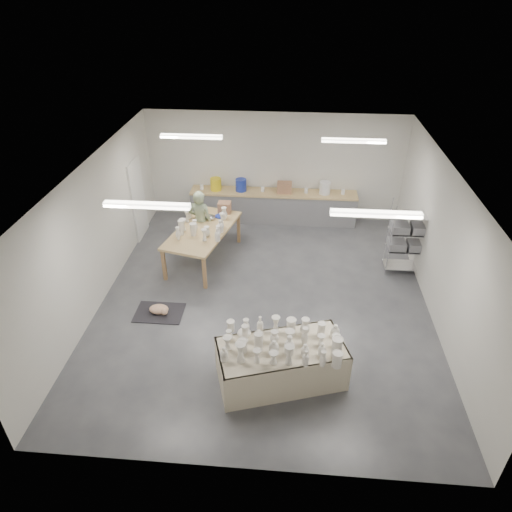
# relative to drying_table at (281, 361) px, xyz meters

# --- Properties ---
(room) EXTENTS (8.00, 8.02, 3.00)m
(room) POSITION_rel_drying_table_xyz_m (-0.55, 2.34, 1.62)
(room) COLOR #424449
(room) RESTS_ON ground
(back_counter) EXTENTS (4.60, 0.60, 1.24)m
(back_counter) POSITION_rel_drying_table_xyz_m (-0.45, 5.93, 0.05)
(back_counter) COLOR tan
(back_counter) RESTS_ON ground
(wire_shelf) EXTENTS (0.88, 0.48, 1.80)m
(wire_shelf) POSITION_rel_drying_table_xyz_m (2.75, 3.65, 0.48)
(wire_shelf) COLOR silver
(wire_shelf) RESTS_ON ground
(drying_table) EXTENTS (2.35, 1.65, 1.13)m
(drying_table) POSITION_rel_drying_table_xyz_m (0.00, 0.00, 0.00)
(drying_table) COLOR olive
(drying_table) RESTS_ON ground
(work_table) EXTENTS (1.67, 2.51, 1.24)m
(work_table) POSITION_rel_drying_table_xyz_m (-1.99, 3.81, 0.44)
(work_table) COLOR tan
(work_table) RESTS_ON ground
(rug) EXTENTS (1.00, 0.70, 0.02)m
(rug) POSITION_rel_drying_table_xyz_m (-2.61, 1.61, -0.42)
(rug) COLOR black
(rug) RESTS_ON ground
(cat) EXTENTS (0.47, 0.39, 0.18)m
(cat) POSITION_rel_drying_table_xyz_m (-2.59, 1.59, -0.33)
(cat) COLOR white
(cat) RESTS_ON rug
(potter) EXTENTS (0.66, 0.49, 1.65)m
(potter) POSITION_rel_drying_table_xyz_m (-2.16, 4.18, 0.39)
(potter) COLOR #8EA27D
(potter) RESTS_ON ground
(red_stool) EXTENTS (0.39, 0.39, 0.31)m
(red_stool) POSITION_rel_drying_table_xyz_m (-2.16, 4.45, -0.16)
(red_stool) COLOR #A9181E
(red_stool) RESTS_ON ground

